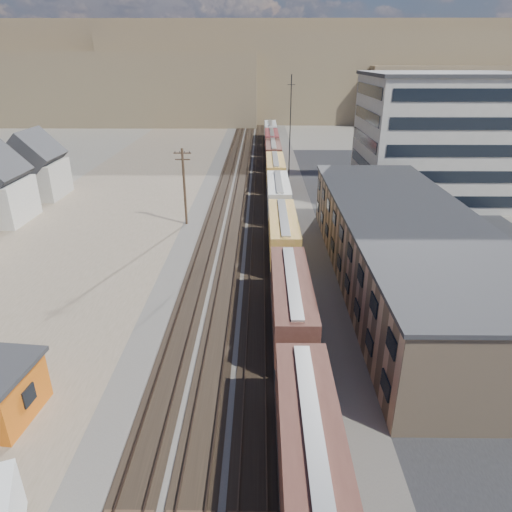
{
  "coord_description": "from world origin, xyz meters",
  "views": [
    {
      "loc": [
        1.35,
        -15.2,
        20.39
      ],
      "look_at": [
        0.91,
        24.61,
        3.0
      ],
      "focal_mm": 32.0,
      "sensor_mm": 36.0,
      "label": 1
    }
  ],
  "objects_px": {
    "maintenance_shed": "(1,392)",
    "parked_car_blue": "(461,216)",
    "freight_train": "(277,181)",
    "utility_pole_north": "(184,185)"
  },
  "relations": [
    {
      "from": "maintenance_shed",
      "to": "parked_car_blue",
      "type": "xyz_separation_m",
      "value": [
        42.55,
        36.89,
        -1.09
      ]
    },
    {
      "from": "freight_train",
      "to": "parked_car_blue",
      "type": "xyz_separation_m",
      "value": [
        24.53,
        -11.03,
        -2.0
      ]
    },
    {
      "from": "maintenance_shed",
      "to": "freight_train",
      "type": "bearing_deg",
      "value": 69.39
    },
    {
      "from": "freight_train",
      "to": "utility_pole_north",
      "type": "distance_m",
      "value": 17.64
    },
    {
      "from": "freight_train",
      "to": "maintenance_shed",
      "type": "relative_size",
      "value": 22.17
    },
    {
      "from": "utility_pole_north",
      "to": "parked_car_blue",
      "type": "relative_size",
      "value": 1.75
    },
    {
      "from": "freight_train",
      "to": "parked_car_blue",
      "type": "relative_size",
      "value": 20.98
    },
    {
      "from": "maintenance_shed",
      "to": "utility_pole_north",
      "type": "bearing_deg",
      "value": 80.84
    },
    {
      "from": "freight_train",
      "to": "maintenance_shed",
      "type": "xyz_separation_m",
      "value": [
        -18.03,
        -47.92,
        -0.91
      ]
    },
    {
      "from": "maintenance_shed",
      "to": "parked_car_blue",
      "type": "bearing_deg",
      "value": 40.92
    }
  ]
}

